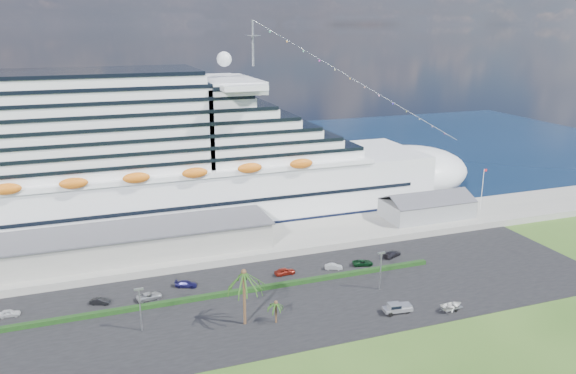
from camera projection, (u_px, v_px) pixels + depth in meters
name	position (u px, v px, depth m)	size (l,w,h in m)	color
ground	(304.00, 325.00, 102.31)	(420.00, 420.00, 0.00)	#2D4E1A
asphalt_lot	(284.00, 298.00, 112.24)	(140.00, 38.00, 0.12)	black
wharf	(245.00, 243.00, 138.20)	(240.00, 20.00, 1.80)	gray
water	(183.00, 165.00, 219.77)	(420.00, 160.00, 0.02)	#0B1B32
cruise_ship	(141.00, 166.00, 148.48)	(191.00, 38.00, 54.00)	silver
terminal_building	(139.00, 241.00, 128.91)	(61.00, 15.00, 6.30)	gray
port_shed	(427.00, 208.00, 154.17)	(24.00, 12.31, 7.37)	gray
flagpole	(482.00, 188.00, 158.98)	(1.08, 0.16, 12.00)	silver
hedge	(239.00, 292.00, 114.00)	(88.00, 1.10, 0.90)	black
lamp_post_left	(140.00, 304.00, 98.93)	(1.60, 0.35, 8.27)	gray
lamp_post_right	(381.00, 266.00, 114.57)	(1.60, 0.35, 8.27)	gray
palm_tall	(244.00, 278.00, 100.11)	(8.82, 8.82, 11.13)	#47301E
palm_short	(276.00, 305.00, 102.09)	(3.53, 3.53, 4.56)	#47301E
parked_car_0	(9.00, 313.00, 104.99)	(1.58, 3.93, 1.34)	silver
parked_car_1	(100.00, 301.00, 109.60)	(1.35, 3.87, 1.27)	black
parked_car_2	(149.00, 296.00, 111.58)	(2.31, 5.00, 1.39)	#94959C
parked_car_3	(186.00, 284.00, 116.89)	(1.86, 4.57, 1.33)	#161448
parked_car_4	(285.00, 271.00, 122.57)	(1.84, 4.57, 1.56)	maroon
parked_car_5	(334.00, 267.00, 125.28)	(1.37, 3.92, 1.29)	#A8AAAF
parked_car_6	(363.00, 263.00, 127.36)	(2.14, 4.65, 1.29)	black
parked_car_7	(392.00, 254.00, 132.00)	(2.09, 5.14, 1.49)	black
pickup_truck	(397.00, 307.00, 106.28)	(5.83, 2.72, 1.98)	black
boat_trailer	(452.00, 306.00, 107.14)	(5.47, 3.92, 1.53)	gray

